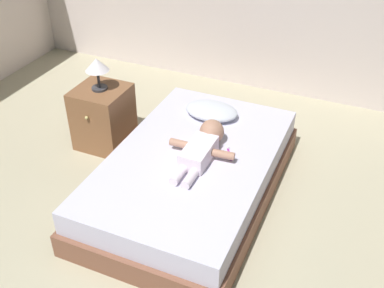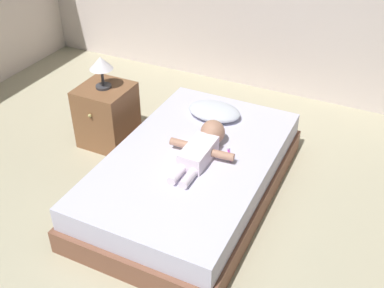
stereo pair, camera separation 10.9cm
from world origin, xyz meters
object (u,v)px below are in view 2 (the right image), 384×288
at_px(pillow, 214,111).
at_px(toothbrush, 229,154).
at_px(baby, 203,146).
at_px(bed, 192,175).
at_px(lamp, 101,65).
at_px(nightstand, 107,115).

height_order(pillow, toothbrush, pillow).
bearing_deg(toothbrush, pillow, 125.48).
distance_m(pillow, toothbrush, 0.54).
bearing_deg(baby, bed, -146.20).
height_order(pillow, lamp, lamp).
relative_size(bed, toothbrush, 13.35).
bearing_deg(toothbrush, nightstand, 170.70).
relative_size(baby, toothbrush, 4.81).
bearing_deg(pillow, bed, -82.80).
bearing_deg(lamp, baby, -14.99).
xyz_separation_m(nightstand, lamp, (0.00, 0.00, 0.47)).
height_order(bed, nightstand, nightstand).
bearing_deg(lamp, nightstand, -90.00).
relative_size(bed, nightstand, 3.50).
xyz_separation_m(bed, lamp, (-0.97, 0.32, 0.57)).
relative_size(toothbrush, nightstand, 0.26).
height_order(bed, lamp, lamp).
height_order(toothbrush, nightstand, nightstand).
height_order(baby, lamp, lamp).
relative_size(bed, baby, 2.77).
relative_size(pillow, lamp, 1.59).
relative_size(bed, pillow, 4.31).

